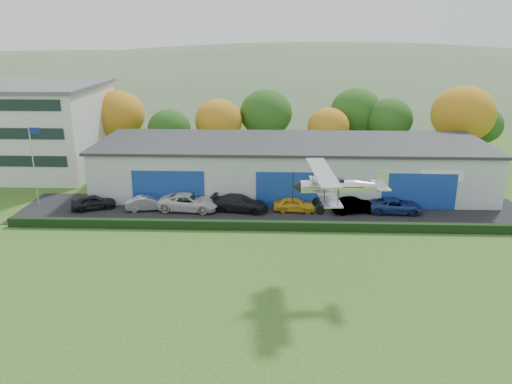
{
  "coord_description": "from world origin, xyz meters",
  "views": [
    {
      "loc": [
        3.36,
        -25.1,
        16.64
      ],
      "look_at": [
        1.95,
        10.59,
        5.23
      ],
      "focal_mm": 36.08,
      "sensor_mm": 36.0,
      "label": 1
    }
  ],
  "objects_px": {
    "biplane": "(336,185)",
    "car_3": "(240,203)",
    "office_block": "(16,128)",
    "car_4": "(295,204)",
    "car_1": "(148,203)",
    "car_6": "(396,206)",
    "car_0": "(93,202)",
    "car_5": "(354,205)",
    "hangar": "(291,166)",
    "car_2": "(189,202)",
    "flagpole": "(34,158)"
  },
  "relations": [
    {
      "from": "car_5",
      "to": "biplane",
      "type": "height_order",
      "value": "biplane"
    },
    {
      "from": "office_block",
      "to": "car_4",
      "type": "height_order",
      "value": "office_block"
    },
    {
      "from": "car_1",
      "to": "hangar",
      "type": "bearing_deg",
      "value": -73.13
    },
    {
      "from": "flagpole",
      "to": "car_0",
      "type": "distance_m",
      "value": 7.17
    },
    {
      "from": "biplane",
      "to": "car_2",
      "type": "bearing_deg",
      "value": 127.5
    },
    {
      "from": "car_1",
      "to": "car_5",
      "type": "bearing_deg",
      "value": -100.76
    },
    {
      "from": "flagpole",
      "to": "car_5",
      "type": "height_order",
      "value": "flagpole"
    },
    {
      "from": "office_block",
      "to": "flagpole",
      "type": "relative_size",
      "value": 2.57
    },
    {
      "from": "hangar",
      "to": "car_4",
      "type": "xyz_separation_m",
      "value": [
        0.19,
        -7.04,
        -1.93
      ]
    },
    {
      "from": "hangar",
      "to": "flagpole",
      "type": "xyz_separation_m",
      "value": [
        -24.88,
        -5.98,
        2.13
      ]
    },
    {
      "from": "flagpole",
      "to": "car_3",
      "type": "xyz_separation_m",
      "value": [
        19.89,
        -1.12,
        -3.97
      ]
    },
    {
      "from": "flagpole",
      "to": "car_6",
      "type": "height_order",
      "value": "flagpole"
    },
    {
      "from": "car_1",
      "to": "biplane",
      "type": "relative_size",
      "value": 0.57
    },
    {
      "from": "car_3",
      "to": "car_4",
      "type": "bearing_deg",
      "value": -79.68
    },
    {
      "from": "car_5",
      "to": "car_6",
      "type": "height_order",
      "value": "car_5"
    },
    {
      "from": "car_6",
      "to": "office_block",
      "type": "bearing_deg",
      "value": 73.98
    },
    {
      "from": "car_1",
      "to": "biplane",
      "type": "bearing_deg",
      "value": -140.87
    },
    {
      "from": "hangar",
      "to": "flagpole",
      "type": "height_order",
      "value": "flagpole"
    },
    {
      "from": "flagpole",
      "to": "car_4",
      "type": "distance_m",
      "value": 25.43
    },
    {
      "from": "car_3",
      "to": "car_4",
      "type": "xyz_separation_m",
      "value": [
        5.19,
        0.06,
        -0.09
      ]
    },
    {
      "from": "car_1",
      "to": "car_6",
      "type": "relative_size",
      "value": 0.84
    },
    {
      "from": "flagpole",
      "to": "biplane",
      "type": "xyz_separation_m",
      "value": [
        27.2,
        -14.76,
        2.06
      ]
    },
    {
      "from": "car_0",
      "to": "biplane",
      "type": "relative_size",
      "value": 0.57
    },
    {
      "from": "car_0",
      "to": "car_2",
      "type": "xyz_separation_m",
      "value": [
        9.23,
        0.08,
        0.09
      ]
    },
    {
      "from": "flagpole",
      "to": "car_1",
      "type": "bearing_deg",
      "value": -6.24
    },
    {
      "from": "flagpole",
      "to": "car_2",
      "type": "xyz_separation_m",
      "value": [
        15.04,
        -1.13,
        -3.94
      ]
    },
    {
      "from": "car_3",
      "to": "car_5",
      "type": "relative_size",
      "value": 1.23
    },
    {
      "from": "car_0",
      "to": "biplane",
      "type": "height_order",
      "value": "biplane"
    },
    {
      "from": "car_4",
      "to": "car_0",
      "type": "bearing_deg",
      "value": 94.06
    },
    {
      "from": "flagpole",
      "to": "car_0",
      "type": "height_order",
      "value": "flagpole"
    },
    {
      "from": "flagpole",
      "to": "car_3",
      "type": "distance_m",
      "value": 20.31
    },
    {
      "from": "car_2",
      "to": "car_3",
      "type": "xyz_separation_m",
      "value": [
        4.85,
        0.01,
        -0.03
      ]
    },
    {
      "from": "car_5",
      "to": "office_block",
      "type": "bearing_deg",
      "value": 57.37
    },
    {
      "from": "car_3",
      "to": "biplane",
      "type": "relative_size",
      "value": 0.73
    },
    {
      "from": "flagpole",
      "to": "biplane",
      "type": "relative_size",
      "value": 1.11
    },
    {
      "from": "car_2",
      "to": "biplane",
      "type": "distance_m",
      "value": 19.23
    },
    {
      "from": "office_block",
      "to": "car_1",
      "type": "relative_size",
      "value": 4.98
    },
    {
      "from": "hangar",
      "to": "car_6",
      "type": "height_order",
      "value": "hangar"
    },
    {
      "from": "car_2",
      "to": "flagpole",
      "type": "bearing_deg",
      "value": 91.1
    },
    {
      "from": "hangar",
      "to": "flagpole",
      "type": "bearing_deg",
      "value": -166.49
    },
    {
      "from": "hangar",
      "to": "car_0",
      "type": "distance_m",
      "value": 20.48
    },
    {
      "from": "car_4",
      "to": "car_6",
      "type": "relative_size",
      "value": 0.8
    },
    {
      "from": "office_block",
      "to": "car_5",
      "type": "bearing_deg",
      "value": -20.14
    },
    {
      "from": "car_1",
      "to": "car_4",
      "type": "height_order",
      "value": "car_1"
    },
    {
      "from": "car_0",
      "to": "biplane",
      "type": "distance_m",
      "value": 26.05
    },
    {
      "from": "office_block",
      "to": "hangar",
      "type": "bearing_deg",
      "value": -12.01
    },
    {
      "from": "car_0",
      "to": "hangar",
      "type": "bearing_deg",
      "value": -92.98
    },
    {
      "from": "flagpole",
      "to": "car_3",
      "type": "relative_size",
      "value": 1.52
    },
    {
      "from": "car_0",
      "to": "car_5",
      "type": "bearing_deg",
      "value": -113.65
    },
    {
      "from": "biplane",
      "to": "car_3",
      "type": "bearing_deg",
      "value": 113.96
    }
  ]
}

